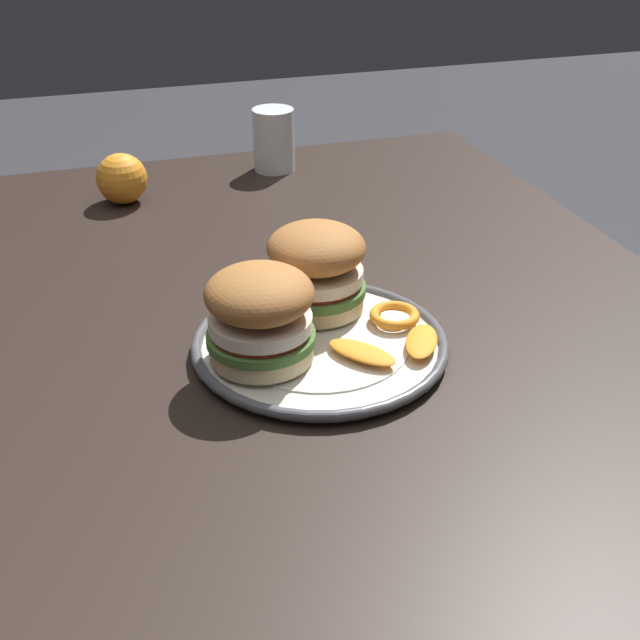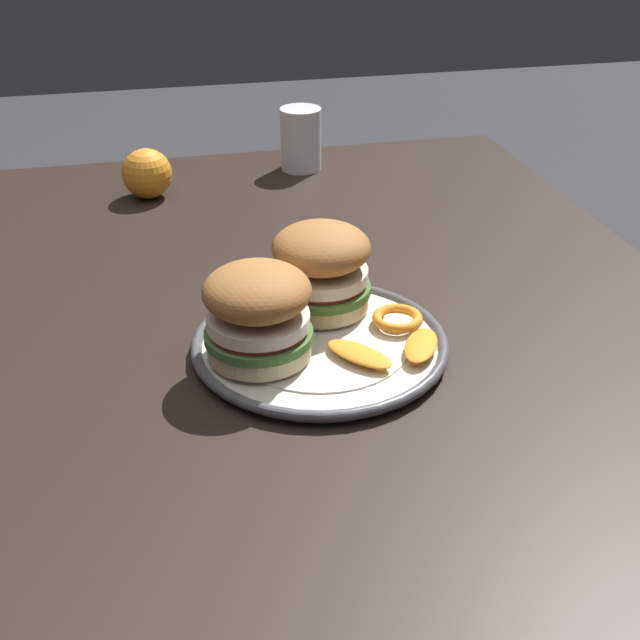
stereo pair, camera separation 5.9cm
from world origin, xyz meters
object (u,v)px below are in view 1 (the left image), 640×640
at_px(sandwich_half_left, 260,314).
at_px(whole_orange, 122,179).
at_px(dining_table, 279,430).
at_px(dinner_plate, 320,344).
at_px(sandwich_half_right, 316,267).
at_px(drinking_glass, 274,144).

xyz_separation_m(sandwich_half_left, whole_orange, (0.52, 0.09, -0.03)).
xyz_separation_m(dining_table, whole_orange, (0.53, 0.11, 0.12)).
bearing_deg(dinner_plate, sandwich_half_right, -13.92).
relative_size(dining_table, sandwich_half_left, 9.01).
relative_size(dinner_plate, whole_orange, 3.62).
distance_m(dining_table, whole_orange, 0.55).
xyz_separation_m(dining_table, sandwich_half_left, (0.01, 0.01, 0.15)).
distance_m(drinking_glass, whole_orange, 0.27).
bearing_deg(dinner_plate, sandwich_half_left, 103.60).
bearing_deg(sandwich_half_right, sandwich_half_left, 134.84).
distance_m(dining_table, dinner_plate, 0.11).
distance_m(sandwich_half_left, sandwich_half_right, 0.12).
xyz_separation_m(sandwich_half_right, whole_orange, (0.43, 0.18, -0.03)).
xyz_separation_m(dinner_plate, sandwich_half_right, (0.07, -0.02, 0.06)).
relative_size(dinner_plate, sandwich_half_right, 1.79).
distance_m(dining_table, drinking_glass, 0.63).
xyz_separation_m(dinner_plate, drinking_glass, (0.58, -0.10, 0.03)).
bearing_deg(sandwich_half_left, whole_orange, 9.98).
bearing_deg(drinking_glass, sandwich_half_left, 164.24).
bearing_deg(sandwich_half_right, drinking_glass, -9.14).
height_order(dining_table, drinking_glass, drinking_glass).
height_order(dinner_plate, sandwich_half_right, sandwich_half_right).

